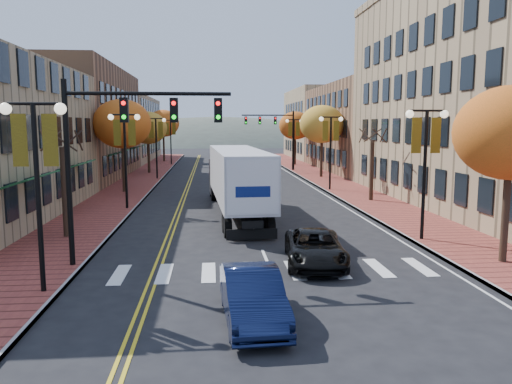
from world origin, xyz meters
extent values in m
plane|color=black|center=(0.00, 0.00, 0.00)|extent=(200.00, 200.00, 0.00)
cube|color=brown|center=(-9.00, 32.50, 0.07)|extent=(4.00, 85.00, 0.15)
cube|color=brown|center=(9.00, 32.50, 0.07)|extent=(4.00, 85.00, 0.15)
cube|color=brown|center=(-17.00, 36.00, 5.50)|extent=(12.00, 24.00, 11.00)
cube|color=#9E8966|center=(-17.00, 61.00, 4.75)|extent=(12.00, 26.00, 9.50)
cube|color=brown|center=(18.50, 42.00, 5.00)|extent=(15.00, 24.00, 10.00)
cube|color=#9E8966|center=(18.50, 64.00, 5.50)|extent=(15.00, 20.00, 11.00)
cylinder|color=#382619|center=(-9.00, 8.00, 2.25)|extent=(0.28, 0.28, 4.20)
cylinder|color=#382619|center=(-9.00, 24.00, 2.60)|extent=(0.28, 0.28, 4.90)
ellipsoid|color=orange|center=(-9.00, 24.00, 5.46)|extent=(4.48, 4.48, 3.81)
cylinder|color=#382619|center=(-9.00, 40.00, 2.42)|extent=(0.28, 0.28, 4.55)
ellipsoid|color=gold|center=(-9.00, 40.00, 5.07)|extent=(4.16, 4.16, 3.54)
cylinder|color=#382619|center=(-9.00, 58.00, 2.67)|extent=(0.28, 0.28, 5.04)
ellipsoid|color=orange|center=(-9.00, 58.00, 5.62)|extent=(4.61, 4.61, 3.92)
cylinder|color=#382619|center=(9.00, 2.00, 2.42)|extent=(0.28, 0.28, 4.55)
ellipsoid|color=orange|center=(9.00, 2.00, 5.07)|extent=(4.16, 4.16, 3.54)
cylinder|color=#382619|center=(9.00, 18.00, 2.25)|extent=(0.28, 0.28, 4.20)
cylinder|color=#382619|center=(9.00, 34.00, 2.60)|extent=(0.28, 0.28, 4.90)
ellipsoid|color=gold|center=(9.00, 34.00, 5.46)|extent=(4.48, 4.48, 3.81)
cylinder|color=#382619|center=(9.00, 50.00, 2.53)|extent=(0.28, 0.28, 4.76)
ellipsoid|color=orange|center=(9.00, 50.00, 5.30)|extent=(4.35, 4.35, 3.70)
cylinder|color=black|center=(-7.50, 0.00, 3.00)|extent=(0.16, 0.16, 6.00)
cylinder|color=black|center=(-7.50, 0.00, 6.00)|extent=(1.60, 0.10, 0.10)
sphere|color=#FFF2CC|center=(-8.30, 0.00, 5.85)|extent=(0.36, 0.36, 0.36)
sphere|color=#FFF2CC|center=(-6.70, 0.00, 5.85)|extent=(0.36, 0.36, 0.36)
cube|color=#A99116|center=(-7.95, 0.00, 4.90)|extent=(0.45, 0.03, 1.60)
cube|color=#A99116|center=(-7.05, 0.00, 4.90)|extent=(0.45, 0.03, 1.60)
cylinder|color=black|center=(-7.50, 16.00, 3.00)|extent=(0.16, 0.16, 6.00)
cylinder|color=black|center=(-7.50, 16.00, 6.00)|extent=(1.60, 0.10, 0.10)
sphere|color=#FFF2CC|center=(-8.30, 16.00, 5.85)|extent=(0.36, 0.36, 0.36)
sphere|color=#FFF2CC|center=(-6.70, 16.00, 5.85)|extent=(0.36, 0.36, 0.36)
cube|color=#A99116|center=(-7.95, 16.00, 4.90)|extent=(0.45, 0.03, 1.60)
cube|color=#A99116|center=(-7.05, 16.00, 4.90)|extent=(0.45, 0.03, 1.60)
cylinder|color=black|center=(-7.50, 34.00, 3.00)|extent=(0.16, 0.16, 6.00)
cylinder|color=black|center=(-7.50, 34.00, 6.00)|extent=(1.60, 0.10, 0.10)
sphere|color=#FFF2CC|center=(-8.30, 34.00, 5.85)|extent=(0.36, 0.36, 0.36)
sphere|color=#FFF2CC|center=(-6.70, 34.00, 5.85)|extent=(0.36, 0.36, 0.36)
cube|color=#A99116|center=(-7.95, 34.00, 4.90)|extent=(0.45, 0.03, 1.60)
cube|color=#A99116|center=(-7.05, 34.00, 4.90)|extent=(0.45, 0.03, 1.60)
cylinder|color=black|center=(-7.50, 52.00, 3.00)|extent=(0.16, 0.16, 6.00)
cylinder|color=black|center=(-7.50, 52.00, 6.00)|extent=(1.60, 0.10, 0.10)
sphere|color=#FFF2CC|center=(-8.30, 52.00, 5.85)|extent=(0.36, 0.36, 0.36)
sphere|color=#FFF2CC|center=(-6.70, 52.00, 5.85)|extent=(0.36, 0.36, 0.36)
cube|color=#A99116|center=(-7.95, 52.00, 4.90)|extent=(0.45, 0.03, 1.60)
cube|color=#A99116|center=(-7.05, 52.00, 4.90)|extent=(0.45, 0.03, 1.60)
cylinder|color=black|center=(7.50, 6.00, 3.00)|extent=(0.16, 0.16, 6.00)
cylinder|color=black|center=(7.50, 6.00, 6.00)|extent=(1.60, 0.10, 0.10)
sphere|color=#FFF2CC|center=(6.70, 6.00, 5.85)|extent=(0.36, 0.36, 0.36)
sphere|color=#FFF2CC|center=(8.30, 6.00, 5.85)|extent=(0.36, 0.36, 0.36)
cube|color=#A99116|center=(7.05, 6.00, 4.90)|extent=(0.45, 0.03, 1.60)
cube|color=#A99116|center=(7.95, 6.00, 4.90)|extent=(0.45, 0.03, 1.60)
cylinder|color=black|center=(7.50, 24.00, 3.00)|extent=(0.16, 0.16, 6.00)
cylinder|color=black|center=(7.50, 24.00, 6.00)|extent=(1.60, 0.10, 0.10)
sphere|color=#FFF2CC|center=(6.70, 24.00, 5.85)|extent=(0.36, 0.36, 0.36)
sphere|color=#FFF2CC|center=(8.30, 24.00, 5.85)|extent=(0.36, 0.36, 0.36)
cube|color=#A99116|center=(7.05, 24.00, 4.90)|extent=(0.45, 0.03, 1.60)
cube|color=#A99116|center=(7.95, 24.00, 4.90)|extent=(0.45, 0.03, 1.60)
cylinder|color=black|center=(7.50, 42.00, 3.00)|extent=(0.16, 0.16, 6.00)
cylinder|color=black|center=(7.50, 42.00, 6.00)|extent=(1.60, 0.10, 0.10)
sphere|color=#FFF2CC|center=(6.70, 42.00, 5.85)|extent=(0.36, 0.36, 0.36)
sphere|color=#FFF2CC|center=(8.30, 42.00, 5.85)|extent=(0.36, 0.36, 0.36)
cube|color=#A99116|center=(7.05, 42.00, 4.90)|extent=(0.45, 0.03, 1.60)
cube|color=#A99116|center=(7.95, 42.00, 4.90)|extent=(0.45, 0.03, 1.60)
cylinder|color=black|center=(-7.40, 3.00, 3.50)|extent=(0.20, 0.20, 7.00)
cylinder|color=black|center=(-4.40, 3.00, 6.50)|extent=(6.00, 0.14, 0.14)
cube|color=black|center=(-5.30, 3.00, 5.90)|extent=(0.30, 0.25, 0.90)
sphere|color=#FF0C0C|center=(-5.30, 2.86, 6.15)|extent=(0.16, 0.16, 0.16)
cube|color=black|center=(-3.50, 3.00, 5.90)|extent=(0.30, 0.25, 0.90)
sphere|color=#FF0C0C|center=(-3.50, 2.86, 6.15)|extent=(0.16, 0.16, 0.16)
cube|color=black|center=(-1.88, 3.00, 5.90)|extent=(0.30, 0.25, 0.90)
sphere|color=#FF0C0C|center=(-1.88, 2.86, 6.15)|extent=(0.16, 0.16, 0.16)
cylinder|color=black|center=(7.40, 42.00, 3.50)|extent=(0.20, 0.20, 7.00)
cylinder|color=black|center=(4.40, 42.00, 6.50)|extent=(6.00, 0.14, 0.14)
cube|color=black|center=(5.30, 42.00, 5.90)|extent=(0.30, 0.25, 0.90)
sphere|color=#FF0C0C|center=(5.30, 41.86, 6.15)|extent=(0.16, 0.16, 0.16)
cube|color=black|center=(3.50, 42.00, 5.90)|extent=(0.30, 0.25, 0.90)
sphere|color=#FF0C0C|center=(3.50, 41.86, 6.15)|extent=(0.16, 0.16, 0.16)
cube|color=black|center=(1.88, 42.00, 5.90)|extent=(0.30, 0.25, 0.90)
sphere|color=#FF0C0C|center=(1.88, 41.86, 6.15)|extent=(0.16, 0.16, 0.16)
cube|color=black|center=(-0.62, 12.88, 0.84)|extent=(1.63, 12.92, 0.35)
cube|color=silver|center=(-0.62, 12.88, 2.58)|extent=(3.21, 13.00, 2.78)
cube|color=black|center=(-1.01, 20.80, 1.64)|extent=(2.62, 3.09, 2.48)
cylinder|color=black|center=(-1.41, 7.67, 0.50)|extent=(0.40, 1.01, 0.99)
cylinder|color=black|center=(0.67, 7.78, 0.50)|extent=(0.40, 1.01, 0.99)
cylinder|color=black|center=(-1.46, 8.86, 0.50)|extent=(0.40, 1.01, 0.99)
cylinder|color=black|center=(0.62, 8.97, 0.50)|extent=(0.40, 1.01, 0.99)
cylinder|color=black|center=(-1.99, 19.56, 0.50)|extent=(0.40, 1.01, 0.99)
cylinder|color=black|center=(0.09, 19.66, 0.50)|extent=(0.40, 1.01, 0.99)
cylinder|color=black|center=(-2.10, 21.74, 0.50)|extent=(0.40, 1.01, 0.99)
cylinder|color=black|center=(-0.02, 21.84, 0.50)|extent=(0.40, 1.01, 0.99)
imported|color=#0D1536|center=(-1.08, -2.69, 0.72)|extent=(1.74, 4.45, 1.44)
imported|color=black|center=(1.79, 2.69, 0.66)|extent=(2.70, 4.95, 1.32)
imported|color=white|center=(-0.63, 55.08, 0.74)|extent=(2.14, 4.47, 1.47)
imported|color=#B0B0B8|center=(1.32, 56.40, 0.68)|extent=(2.46, 4.89, 1.36)
imported|color=#B4B3BC|center=(3.31, 69.45, 0.64)|extent=(1.65, 3.98, 1.28)
camera|label=1|loc=(-2.16, -15.78, 5.36)|focal=35.00mm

